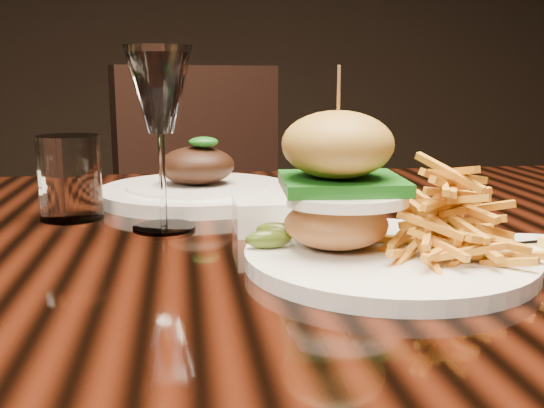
{
  "coord_description": "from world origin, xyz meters",
  "views": [
    {
      "loc": [
        -0.12,
        -0.71,
        0.93
      ],
      "look_at": [
        -0.04,
        -0.14,
        0.81
      ],
      "focal_mm": 42.0,
      "sensor_mm": 36.0,
      "label": 1
    }
  ],
  "objects": [
    {
      "name": "far_dish",
      "position": [
        -0.1,
        0.2,
        0.77
      ],
      "size": [
        0.28,
        0.28,
        0.09
      ],
      "rotation": [
        0.0,
        0.0,
        0.18
      ],
      "color": "white",
      "rests_on": "dining_table"
    },
    {
      "name": "dining_table",
      "position": [
        0.0,
        0.0,
        0.67
      ],
      "size": [
        1.6,
        0.9,
        0.75
      ],
      "color": "black",
      "rests_on": "ground"
    },
    {
      "name": "ramekin",
      "position": [
        -0.02,
        -0.0,
        0.77
      ],
      "size": [
        0.09,
        0.09,
        0.04
      ],
      "primitive_type": "cube",
      "rotation": [
        0.0,
        0.0,
        0.13
      ],
      "color": "white",
      "rests_on": "dining_table"
    },
    {
      "name": "chair_far",
      "position": [
        -0.03,
        0.88,
        0.54
      ],
      "size": [
        0.6,
        0.61,
        0.95
      ],
      "rotation": [
        0.0,
        0.0,
        0.4
      ],
      "color": "black",
      "rests_on": "ground"
    },
    {
      "name": "water_tumbler",
      "position": [
        -0.26,
        0.09,
        0.8
      ],
      "size": [
        0.08,
        0.08,
        0.1
      ],
      "primitive_type": "cylinder",
      "color": "white",
      "rests_on": "dining_table"
    },
    {
      "name": "wine_glass",
      "position": [
        -0.14,
        0.02,
        0.9
      ],
      "size": [
        0.08,
        0.08,
        0.21
      ],
      "color": "white",
      "rests_on": "dining_table"
    },
    {
      "name": "burger_plate",
      "position": [
        0.07,
        -0.15,
        0.8
      ],
      "size": [
        0.27,
        0.27,
        0.18
      ],
      "rotation": [
        0.0,
        0.0,
        -0.28
      ],
      "color": "white",
      "rests_on": "dining_table"
    }
  ]
}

